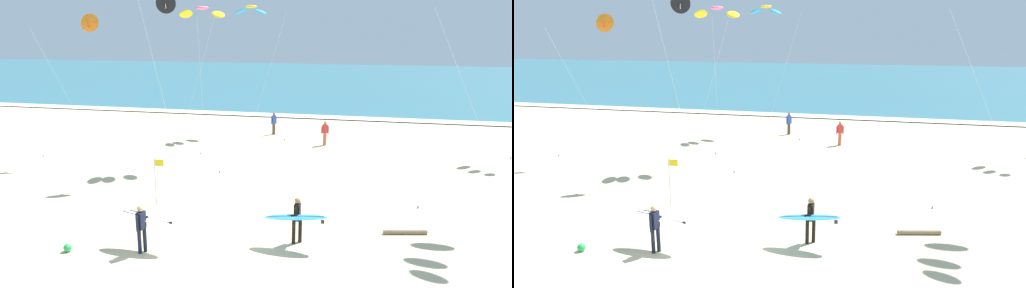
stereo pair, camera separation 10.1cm
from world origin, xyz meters
The scene contains 14 objects.
ground_plane centered at (0.00, 0.00, 0.00)m, with size 160.00×160.00×0.00m, color beige.
ocean_water centered at (0.00, 56.31, 0.04)m, with size 160.00×60.00×0.08m, color #336B7A.
shoreline_foam centered at (0.00, 26.61, 0.09)m, with size 160.00×1.71×0.01m, color white.
surfer_lead centered at (-2.23, 0.20, 1.05)m, with size 2.26×1.03×1.71m.
surfer_trailing centered at (2.80, 1.77, 1.05)m, with size 2.25×0.95×1.71m.
kite_delta_amber_near centered at (-10.15, 10.80, 7.72)m, with size 4.05×0.72×8.28m.
kite_arc_rose_far centered at (-3.78, 11.48, 8.28)m, with size 2.66×2.57×8.62m.
kite_arc_golden_high centered at (-3.06, 19.82, 8.66)m, with size 4.01×3.40×8.99m.
kite_delta_charcoal_distant centered at (-4.71, 8.85, 8.59)m, with size 2.89×0.90×9.14m.
bystander_blue_top centered at (-1.30, 19.39, 0.81)m, with size 0.34×0.41×1.59m.
bystander_red_top centered at (2.55, 16.90, 0.81)m, with size 0.48×0.27×1.59m.
lifeguard_flag centered at (-3.64, 4.41, 1.27)m, with size 0.45×0.05×2.10m.
beach_ball centered at (-4.80, -0.49, 0.14)m, with size 0.28×0.28×0.28m, color green.
driftwood_log centered at (6.67, 3.56, 0.08)m, with size 0.16×0.16×1.62m, color #846B4C.
Camera 1 is at (4.89, -13.99, 7.56)m, focal length 33.89 mm.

